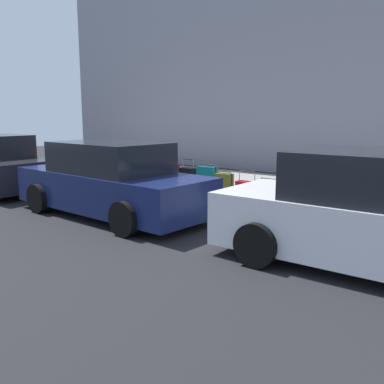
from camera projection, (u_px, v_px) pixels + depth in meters
The scene contains 17 objects.
ground_plane at pixel (187, 208), 9.77m from camera, with size 40.00×40.00×0.00m, color black.
sidewalk_curb at pixel (243, 190), 11.72m from camera, with size 18.00×5.00×0.14m, color gray.
suitcase_teal_0 at pixel (378, 203), 7.80m from camera, with size 0.48×0.25×1.00m.
suitcase_black_1 at pixel (346, 201), 8.23m from camera, with size 0.51×0.23×0.94m.
suitcase_maroon_2 at pixel (319, 197), 8.57m from camera, with size 0.39×0.27×0.99m.
suitcase_navy_3 at pixel (294, 194), 8.86m from camera, with size 0.43×0.20×0.99m.
suitcase_silver_4 at pixel (268, 194), 9.14m from camera, with size 0.47×0.27×0.64m.
suitcase_red_5 at pixel (247, 192), 9.54m from camera, with size 0.49×0.28×0.75m.
suitcase_olive_6 at pixel (224, 187), 9.78m from camera, with size 0.39×0.23×0.71m.
suitcase_teal_7 at pixel (207, 182), 10.19m from camera, with size 0.50×0.21×0.82m.
suitcase_black_8 at pixel (188, 181), 10.51m from camera, with size 0.40×0.26×0.92m.
suitcase_maroon_9 at pixel (171, 179), 10.76m from camera, with size 0.39×0.22×0.98m.
suitcase_navy_10 at pixel (158, 178), 11.12m from camera, with size 0.42×0.26×0.92m.
fire_hydrant at pixel (131, 171), 11.63m from camera, with size 0.39×0.21×0.85m.
bollard_post at pixel (109, 171), 11.95m from camera, with size 0.13×0.13×0.84m, color brown.
parked_car_white_0 at pixel (380, 216), 5.73m from camera, with size 4.45×1.99×1.63m.
parked_car_navy_1 at pixel (111, 182), 8.90m from camera, with size 4.66×2.14×1.56m.
Camera 1 is at (-5.85, 7.54, 2.12)m, focal length 39.74 mm.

